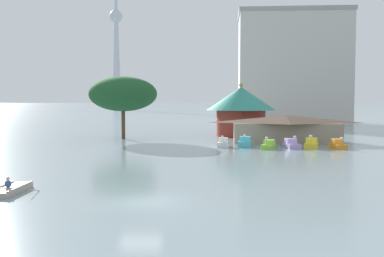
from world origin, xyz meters
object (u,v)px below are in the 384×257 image
Objects in this scene: pedal_boat_yellow at (311,144)px; pedal_boat_cyan at (245,143)px; shoreline_tree_tall_left at (123,94)px; pedal_boat_lavender at (291,144)px; pedal_boat_lime at (269,145)px; rowboat_with_rower at (10,190)px; pedal_boat_white at (223,143)px; pedal_boat_orange at (338,145)px; background_building_block at (293,68)px; green_roof_pavilion at (241,107)px; distant_broadcast_tower at (116,24)px; boathouse at (286,128)px.

pedal_boat_cyan is at bearing -81.49° from pedal_boat_yellow.
pedal_boat_lavender is at bearing -27.00° from shoreline_tree_tall_left.
rowboat_with_rower is at bearing -16.26° from pedal_boat_lime.
pedal_boat_white is 14.37m from pedal_boat_orange.
pedal_boat_white is 64.57m from background_building_block.
pedal_boat_lavender is 0.27× the size of green_roof_pavilion.
background_building_block is at bearing 160.46° from pedal_boat_lavender.
background_building_block reaches higher than green_roof_pavilion.
distant_broadcast_tower is at bearing -172.59° from pedal_boat_lavender.
boathouse is 25.48m from shoreline_tree_tall_left.
pedal_boat_yellow reaches higher than pedal_boat_lime.
pedal_boat_orange is (3.19, -0.36, -0.03)m from pedal_boat_yellow.
pedal_boat_cyan is at bearing 97.74° from pedal_boat_white.
green_roof_pavilion is (-5.71, 19.19, 4.35)m from pedal_boat_lavender.
pedal_boat_white reaches higher than pedal_boat_orange.
pedal_boat_yellow is 0.11× the size of background_building_block.
rowboat_with_rower is 34.87m from pedal_boat_cyan.
boathouse is 234.02m from distant_broadcast_tower.
pedal_boat_yellow is (5.45, 1.23, 0.06)m from pedal_boat_lime.
pedal_boat_yellow reaches higher than pedal_boat_orange.
distant_broadcast_tower reaches higher than pedal_boat_white.
pedal_boat_orange is (14.34, -0.96, 0.01)m from pedal_boat_white.
rowboat_with_rower is at bearing -87.32° from shoreline_tree_tall_left.
pedal_boat_lime reaches higher than pedal_boat_white.
rowboat_with_rower is 38.88m from pedal_boat_yellow.
boathouse is at bearing -99.04° from background_building_block.
boathouse is 13.02m from green_roof_pavilion.
pedal_boat_lime is at bearing 61.48° from pedal_boat_cyan.
pedal_boat_white is 11.54m from boathouse.
distant_broadcast_tower is at bearing 117.63° from background_building_block.
pedal_boat_lavender is (22.31, 29.64, 0.28)m from rowboat_with_rower.
background_building_block is at bearing -62.37° from distant_broadcast_tower.
pedal_boat_yellow is 1.12× the size of pedal_boat_orange.
pedal_boat_cyan is 9.37m from boathouse.
pedal_boat_yellow is at bearing 84.58° from pedal_boat_lavender.
pedal_boat_lavender is 28.01m from shoreline_tree_tall_left.
pedal_boat_orange is at bearing 113.52° from pedal_boat_lime.
background_building_block is (8.84, 61.48, 13.79)m from pedal_boat_lavender.
pedal_boat_yellow is at bearing -66.45° from green_roof_pavilion.
boathouse is 0.13× the size of distant_broadcast_tower.
boathouse is (3.24, 8.97, 1.57)m from pedal_boat_lime.
pedal_boat_lime is 0.29× the size of shoreline_tree_tall_left.
pedal_boat_cyan is 0.17× the size of boathouse.
pedal_boat_lavender is 20.49m from green_roof_pavilion.
shoreline_tree_tall_left reaches higher than rowboat_with_rower.
pedal_boat_lavender reaches higher than pedal_boat_white.
rowboat_with_rower is 43.97m from boathouse.
shoreline_tree_tall_left reaches higher than boathouse.
pedal_boat_white is 0.23× the size of green_roof_pavilion.
pedal_boat_yellow is at bearing 120.48° from pedal_boat_lime.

